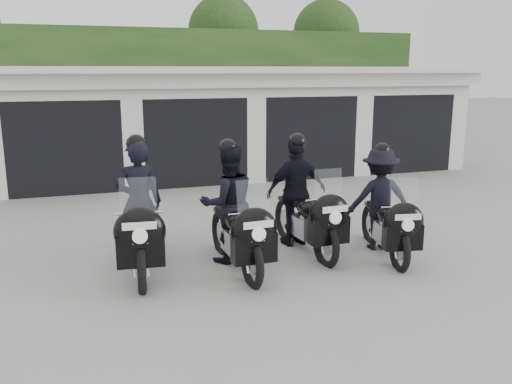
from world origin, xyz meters
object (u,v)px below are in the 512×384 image
object	(u,v)px
police_bike_a	(139,217)
police_bike_c	(301,199)
police_bike_b	(232,212)
police_bike_d	(383,205)

from	to	relation	value
police_bike_a	police_bike_c	bearing A→B (deg)	10.61
police_bike_b	police_bike_d	size ratio (longest dim) A/B	1.09
police_bike_d	police_bike_c	bearing A→B (deg)	164.91
police_bike_b	police_bike_d	bearing A→B (deg)	-5.79
police_bike_a	police_bike_d	world-z (taller)	police_bike_a
police_bike_c	police_bike_d	distance (m)	1.30
police_bike_b	police_bike_c	size ratio (longest dim) A/B	1.00
police_bike_b	police_bike_d	world-z (taller)	police_bike_b
police_bike_c	police_bike_d	size ratio (longest dim) A/B	1.09
police_bike_b	police_bike_c	world-z (taller)	police_bike_b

